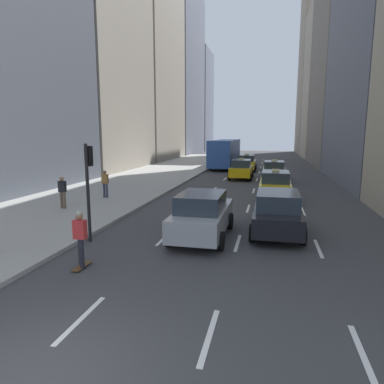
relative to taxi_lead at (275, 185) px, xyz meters
name	(u,v)px	position (x,y,z in m)	size (l,w,h in m)	color
sidewalk_left	(156,175)	(-11.00, 9.91, -0.81)	(8.00, 66.00, 0.15)	#9E9E99
lane_markings	(255,185)	(-1.40, 5.91, -0.87)	(5.72, 56.00, 0.01)	white
building_row_left	(146,63)	(-18.00, 26.74, 12.93)	(6.00, 85.45, 31.42)	slate
building_row_right	(354,10)	(8.00, 22.10, 16.53)	(6.00, 76.69, 37.56)	#A89E89
taxi_lead	(275,185)	(0.00, 0.00, 0.00)	(2.02, 4.40, 1.87)	yellow
taxi_second	(247,163)	(-2.80, 16.20, 0.00)	(2.02, 4.40, 1.87)	yellow
taxi_third	(274,171)	(0.00, 8.06, 0.00)	(2.02, 4.40, 1.87)	yellow
taxi_fourth	(241,169)	(-2.80, 9.24, 0.00)	(2.02, 4.40, 1.87)	yellow
sedan_black_near	(277,212)	(0.00, -7.45, -0.01)	(2.02, 4.63, 1.71)	black
sedan_silver_behind	(202,215)	(-2.80, -8.72, 0.02)	(2.02, 4.52, 1.77)	#9EA0A5
city_bus	(225,152)	(-5.61, 19.79, 0.91)	(2.80, 11.61, 3.25)	#2D519E
skateboarder	(80,237)	(-5.71, -12.50, 0.08)	(0.36, 0.80, 1.75)	brown
pedestrian_mid_block	(62,191)	(-10.68, -5.81, 0.19)	(0.36, 0.22, 1.65)	brown
pedestrian_far_walking	(105,182)	(-9.97, -2.53, 0.19)	(0.36, 0.22, 1.65)	#383D51
traffic_light_pole	(88,177)	(-6.75, -10.05, 1.53)	(0.24, 0.42, 3.60)	black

